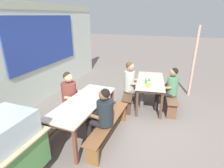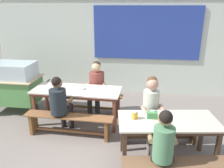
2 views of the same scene
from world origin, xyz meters
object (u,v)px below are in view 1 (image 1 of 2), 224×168
at_px(dining_table_near, 150,83).
at_px(person_right_near_table, 132,82).
at_px(dining_table_far, 84,105).
at_px(bench_near_back, 129,94).
at_px(person_near_front, 169,87).
at_px(soup_bowl, 85,98).
at_px(person_left_back_turned, 102,114).
at_px(bench_far_back, 63,116).
at_px(bench_far_front, 109,127).
at_px(condiment_jar, 149,85).
at_px(tissue_box, 148,81).
at_px(wooden_support_post, 194,62).
at_px(bench_near_front, 170,98).
at_px(person_center_facing, 71,94).

height_order(dining_table_near, person_right_near_table, person_right_near_table).
bearing_deg(dining_table_far, bench_near_back, -18.43).
bearing_deg(person_near_front, person_right_near_table, 96.34).
bearing_deg(soup_bowl, person_left_back_turned, -119.97).
xyz_separation_m(person_near_front, person_left_back_turned, (-1.86, 1.14, 0.01)).
bearing_deg(bench_far_back, person_left_back_turned, -101.61).
height_order(bench_far_front, person_near_front, person_near_front).
distance_m(bench_near_back, condiment_jar, 0.91).
bearing_deg(bench_far_front, tissue_box, -18.35).
bearing_deg(soup_bowl, dining_table_near, -34.61).
relative_size(bench_near_back, wooden_support_post, 0.72).
bearing_deg(bench_far_front, person_left_back_turned, 157.03).
bearing_deg(person_left_back_turned, bench_far_front, -22.97).
relative_size(person_near_front, wooden_support_post, 0.55).
bearing_deg(person_right_near_table, wooden_support_post, -49.18).
xyz_separation_m(bench_near_front, person_center_facing, (-1.54, 2.20, 0.43)).
height_order(dining_table_near, soup_bowl, soup_bowl).
relative_size(dining_table_near, person_center_facing, 1.28).
bearing_deg(dining_table_far, person_center_facing, 57.37).
distance_m(dining_table_near, soup_bowl, 2.04).
bearing_deg(person_left_back_turned, person_center_facing, 62.48).
xyz_separation_m(bench_near_back, bench_near_front, (0.15, -1.13, -0.01)).
bearing_deg(soup_bowl, tissue_box, -37.78).
relative_size(person_near_front, person_left_back_turned, 1.00).
xyz_separation_m(tissue_box, wooden_support_post, (1.39, -1.18, 0.27)).
relative_size(person_center_facing, wooden_support_post, 0.58).
distance_m(dining_table_near, bench_far_front, 1.93).
bearing_deg(soup_bowl, dining_table_far, -165.53).
xyz_separation_m(dining_table_far, tissue_box, (1.54, -1.09, 0.13)).
relative_size(person_center_facing, soup_bowl, 8.59).
bearing_deg(bench_near_back, person_near_front, -92.31).
height_order(person_near_front, soup_bowl, person_near_front).
xyz_separation_m(bench_near_back, person_left_back_turned, (-1.90, 0.07, 0.39)).
bearing_deg(dining_table_near, person_left_back_turned, 162.13).
bearing_deg(tissue_box, bench_far_front, 161.65).
relative_size(dining_table_far, person_near_front, 1.55).
relative_size(dining_table_near, person_left_back_turned, 1.33).
relative_size(bench_far_back, condiment_jar, 14.27).
relative_size(bench_far_front, bench_near_front, 1.16).
distance_m(bench_far_back, condiment_jar, 2.19).
distance_m(bench_far_back, tissue_box, 2.31).
distance_m(bench_far_front, bench_near_front, 2.19).
relative_size(dining_table_far, tissue_box, 11.90).
distance_m(dining_table_near, person_left_back_turned, 2.08).
relative_size(dining_table_far, person_center_facing, 1.50).
bearing_deg(person_near_front, bench_near_front, -17.18).
bearing_deg(bench_near_back, person_right_near_table, -146.09).
bearing_deg(bench_near_front, bench_far_front, 149.05).
xyz_separation_m(dining_table_far, dining_table_near, (1.78, -1.13, -0.01)).
distance_m(person_center_facing, condiment_jar, 1.91).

